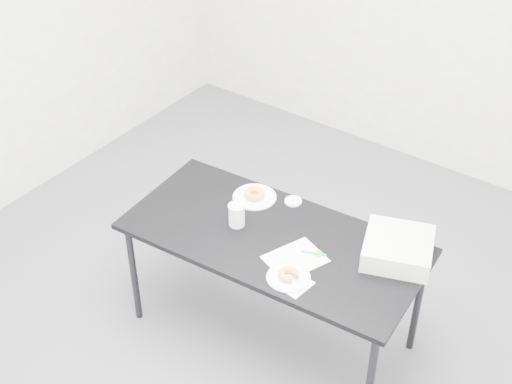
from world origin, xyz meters
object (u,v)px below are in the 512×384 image
Objects in this scene: coffee_cup at (237,215)px; bakery_box at (398,248)px; table at (273,244)px; donut_near at (289,274)px; donut_far at (255,194)px; plate_near at (288,277)px; scorecard at (295,259)px; pen at (314,253)px; plate_far at (255,197)px.

coffee_cup is 0.82m from bakery_box.
coffee_cup is (-0.21, -0.03, 0.12)m from table.
bakery_box is (0.35, 0.44, 0.03)m from donut_near.
donut_near is 0.65m from donut_far.
bakery_box reaches higher than plate_near.
scorecard is (0.18, -0.08, 0.05)m from table.
scorecard is 0.14m from donut_near.
pen is 0.61× the size of plate_near.
donut_near is 0.30× the size of bakery_box.
plate_near is (0.05, -0.13, 0.00)m from scorecard.
coffee_cup reaches higher than scorecard.
scorecard is 0.54m from donut_far.
pen is 0.54m from plate_far.
table is at bearing 137.89° from plate_near.
table is 6.63× the size of plate_far.
pen is 0.45m from coffee_cup.
coffee_cup is at bearing 178.23° from bakery_box.
plate_near is (-0.01, -0.21, -0.00)m from pen.
plate_near is at bearing -22.15° from coffee_cup.
donut_far is (-0.45, 0.29, 0.02)m from scorecard.
plate_near is 1.68× the size of coffee_cup.
donut_far is 0.34× the size of bakery_box.
table is 14.12× the size of donut_far.
pen is (0.05, 0.08, 0.01)m from scorecard.
plate_near is at bearing -113.32° from pen.
pen is 0.22m from donut_near.
donut_near is at bearing -148.43° from bakery_box.
donut_near reaches higher than table.
coffee_cup reaches higher than donut_near.
table is at bearing -38.16° from plate_far.
plate_far is (-0.50, 0.42, -0.00)m from plate_near.
plate_near is at bearing -40.04° from plate_far.
scorecard is at bearing 109.90° from plate_near.
bakery_box is at bearing 17.43° from table.
donut_near is at bearing -48.58° from scorecard.
pen is at bearing 78.72° from scorecard.
plate_near is 1.87× the size of donut_far.
pen reaches higher than table.
pen reaches higher than plate_far.
bakery_box is (0.78, 0.26, -0.01)m from coffee_cup.
bakery_box is (0.39, 0.30, 0.05)m from scorecard.
scorecard is 0.50m from bakery_box.
bakery_box is (0.84, 0.02, 0.05)m from plate_far.
table is 0.63m from bakery_box.
table is 0.24m from pen.
table is 0.32m from donut_near.
scorecard is 0.40m from coffee_cup.
coffee_cup is at bearing -75.80° from donut_far.
bakery_box reaches higher than scorecard.
pen is 0.39× the size of bakery_box.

